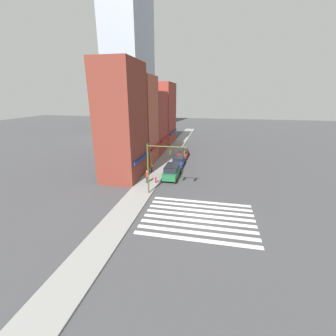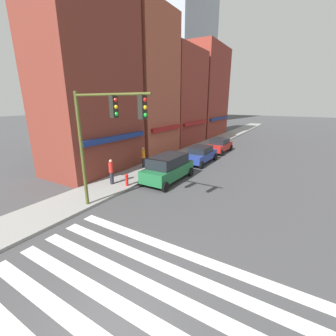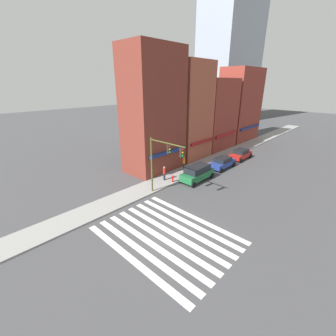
# 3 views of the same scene
# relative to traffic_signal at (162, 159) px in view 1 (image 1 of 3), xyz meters

# --- Properties ---
(ground_plane) EXTENTS (200.00, 200.00, 0.00)m
(ground_plane) POSITION_rel_traffic_signal_xyz_m (-4.42, -4.73, -4.49)
(ground_plane) COLOR #424244
(sidewalk_left) EXTENTS (120.00, 3.00, 0.15)m
(sidewalk_left) POSITION_rel_traffic_signal_xyz_m (-4.42, 2.77, -4.42)
(sidewalk_left) COLOR gray
(sidewalk_left) RESTS_ON ground_plane
(crosswalk_stripes) EXTENTS (7.63, 10.80, 0.01)m
(crosswalk_stripes) POSITION_rel_traffic_signal_xyz_m (-4.42, -4.73, -4.49)
(crosswalk_stripes) COLOR silver
(crosswalk_stripes) RESTS_ON ground_plane
(storefront_row) EXTENTS (32.96, 5.30, 15.81)m
(storefront_row) POSITION_rel_traffic_signal_xyz_m (17.44, 6.77, 2.64)
(storefront_row) COLOR maroon
(storefront_row) RESTS_ON ground_plane
(tower_distant) EXTENTS (20.99, 11.03, 63.21)m
(tower_distant) POSITION_rel_traffic_signal_xyz_m (52.24, 22.79, 27.11)
(tower_distant) COLOR #939EAD
(tower_distant) RESTS_ON ground_plane
(traffic_signal) EXTENTS (0.32, 4.63, 6.21)m
(traffic_signal) POSITION_rel_traffic_signal_xyz_m (0.00, 0.00, 0.00)
(traffic_signal) COLOR #474C1E
(traffic_signal) RESTS_ON ground_plane
(suv_green) EXTENTS (4.71, 2.12, 1.94)m
(suv_green) POSITION_rel_traffic_signal_xyz_m (6.00, -0.03, -3.46)
(suv_green) COLOR #1E6638
(suv_green) RESTS_ON ground_plane
(sedan_blue) EXTENTS (4.40, 2.02, 1.59)m
(sedan_blue) POSITION_rel_traffic_signal_xyz_m (11.98, -0.03, -3.65)
(sedan_blue) COLOR navy
(sedan_blue) RESTS_ON ground_plane
(sedan_red) EXTENTS (4.41, 2.02, 1.59)m
(sedan_red) POSITION_rel_traffic_signal_xyz_m (17.57, -0.03, -3.65)
(sedan_red) COLOR #B21E19
(sedan_red) RESTS_ON ground_plane
(pedestrian_red_jacket) EXTENTS (0.32, 0.32, 1.77)m
(pedestrian_red_jacket) POSITION_rel_traffic_signal_xyz_m (3.07, 2.79, -3.42)
(pedestrian_red_jacket) COLOR #23232D
(pedestrian_red_jacket) RESTS_ON sidewalk_left
(pedestrian_orange_vest) EXTENTS (0.32, 0.32, 1.77)m
(pedestrian_orange_vest) POSITION_rel_traffic_signal_xyz_m (7.58, 3.43, -3.42)
(pedestrian_orange_vest) COLOR #23232D
(pedestrian_orange_vest) RESTS_ON sidewalk_left
(fire_hydrant) EXTENTS (0.24, 0.24, 0.84)m
(fire_hydrant) POSITION_rel_traffic_signal_xyz_m (3.35, 1.67, -3.88)
(fire_hydrant) COLOR red
(fire_hydrant) RESTS_ON sidewalk_left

